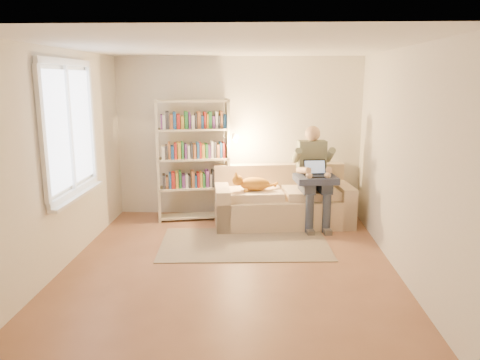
{
  "coord_description": "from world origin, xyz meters",
  "views": [
    {
      "loc": [
        0.36,
        -5.41,
        2.24
      ],
      "look_at": [
        0.08,
        1.0,
        0.85
      ],
      "focal_mm": 35.0,
      "sensor_mm": 36.0,
      "label": 1
    }
  ],
  "objects_px": {
    "cat": "(251,184)",
    "laptop": "(318,172)",
    "person": "(313,171)",
    "bookshelf": "(193,154)",
    "sofa": "(282,203)"
  },
  "relations": [
    {
      "from": "person",
      "to": "sofa",
      "type": "bearing_deg",
      "value": 160.62
    },
    {
      "from": "cat",
      "to": "bookshelf",
      "type": "xyz_separation_m",
      "value": [
        -0.93,
        0.35,
        0.39
      ]
    },
    {
      "from": "laptop",
      "to": "person",
      "type": "bearing_deg",
      "value": 102.54
    },
    {
      "from": "person",
      "to": "bookshelf",
      "type": "relative_size",
      "value": 0.8
    },
    {
      "from": "sofa",
      "to": "bookshelf",
      "type": "bearing_deg",
      "value": 166.42
    },
    {
      "from": "person",
      "to": "bookshelf",
      "type": "distance_m",
      "value": 1.91
    },
    {
      "from": "person",
      "to": "laptop",
      "type": "bearing_deg",
      "value": -77.46
    },
    {
      "from": "sofa",
      "to": "cat",
      "type": "bearing_deg",
      "value": -165.23
    },
    {
      "from": "sofa",
      "to": "laptop",
      "type": "relative_size",
      "value": 5.95
    },
    {
      "from": "sofa",
      "to": "cat",
      "type": "height_order",
      "value": "sofa"
    },
    {
      "from": "person",
      "to": "laptop",
      "type": "height_order",
      "value": "person"
    },
    {
      "from": "cat",
      "to": "laptop",
      "type": "relative_size",
      "value": 1.87
    },
    {
      "from": "cat",
      "to": "person",
      "type": "bearing_deg",
      "value": -1.42
    },
    {
      "from": "sofa",
      "to": "laptop",
      "type": "distance_m",
      "value": 0.79
    },
    {
      "from": "cat",
      "to": "bookshelf",
      "type": "bearing_deg",
      "value": 151.78
    }
  ]
}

